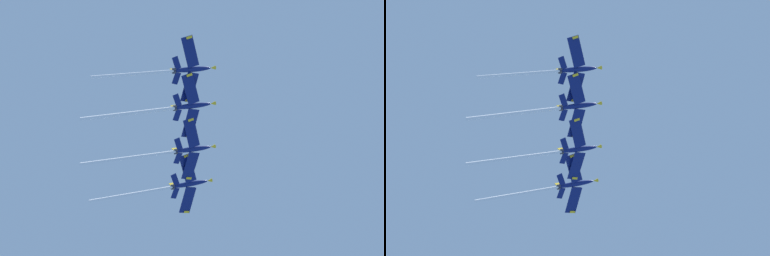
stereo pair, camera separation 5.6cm
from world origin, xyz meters
TOP-DOWN VIEW (x-y plane):
  - jet_far_left at (-26.77, -3.79)m, footprint 20.03×36.30m
  - jet_inner_left at (-15.08, -2.83)m, footprint 19.95×38.55m
  - jet_centre at (-1.58, -2.93)m, footprint 20.03×37.94m
  - jet_inner_right at (8.89, 0.91)m, footprint 20.01×34.78m

SIDE VIEW (x-z plane):
  - jet_centre at x=-1.58m, z-range 154.67..173.16m
  - jet_inner_left at x=-15.08m, z-range 154.52..173.92m
  - jet_far_left at x=-26.77m, z-range 156.83..173.79m
  - jet_inner_right at x=8.89m, z-range 158.26..174.56m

